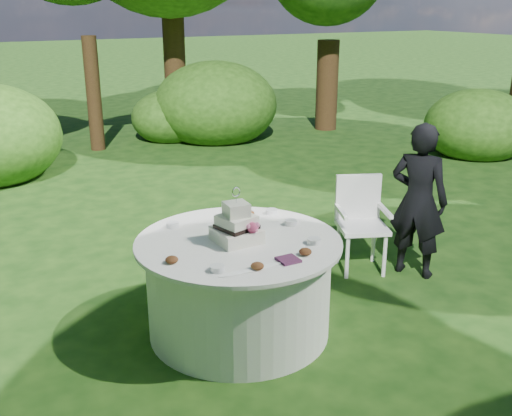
# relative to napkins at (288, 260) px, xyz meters

# --- Properties ---
(ground) EXTENTS (80.00, 80.00, 0.00)m
(ground) POSITION_rel_napkins_xyz_m (-0.13, 0.51, -0.78)
(ground) COLOR #13350E
(ground) RESTS_ON ground
(napkins) EXTENTS (0.14, 0.14, 0.02)m
(napkins) POSITION_rel_napkins_xyz_m (0.00, 0.00, 0.00)
(napkins) COLOR #4D2140
(napkins) RESTS_ON table
(feather_plume) EXTENTS (0.48, 0.07, 0.01)m
(feather_plume) POSITION_rel_napkins_xyz_m (-0.30, -0.01, -0.00)
(feather_plume) COLOR white
(feather_plume) RESTS_ON table
(guest) EXTENTS (0.57, 0.64, 1.46)m
(guest) POSITION_rel_napkins_xyz_m (1.81, 0.67, -0.05)
(guest) COLOR black
(guest) RESTS_ON ground
(table) EXTENTS (1.56, 1.56, 0.77)m
(table) POSITION_rel_napkins_xyz_m (-0.13, 0.51, -0.39)
(table) COLOR silver
(table) RESTS_ON ground
(cake) EXTENTS (0.32, 0.33, 0.43)m
(cake) POSITION_rel_napkins_xyz_m (-0.15, 0.49, 0.10)
(cake) COLOR white
(cake) RESTS_ON table
(chair) EXTENTS (0.58, 0.58, 0.90)m
(chair) POSITION_rel_napkins_xyz_m (1.45, 1.05, -0.26)
(chair) COLOR white
(chair) RESTS_ON ground
(votives) EXTENTS (0.99, 1.01, 0.04)m
(votives) POSITION_rel_napkins_xyz_m (0.03, 0.55, 0.01)
(votives) COLOR silver
(votives) RESTS_ON table
(petal_cups) EXTENTS (1.00, 1.05, 0.05)m
(petal_cups) POSITION_rel_napkins_xyz_m (-0.16, 0.32, 0.02)
(petal_cups) COLOR #562D16
(petal_cups) RESTS_ON table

